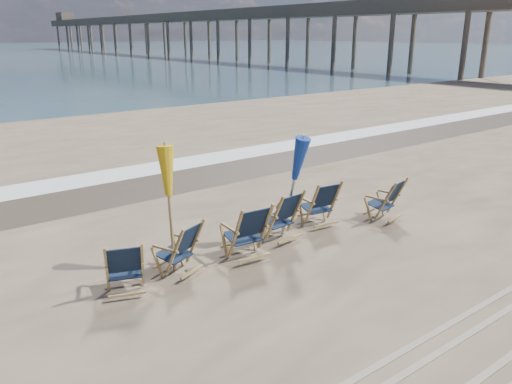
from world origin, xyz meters
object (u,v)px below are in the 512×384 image
beach_chair_4 (335,202)px  umbrella_yellow (168,179)px  beach_chair_5 (397,197)px  beach_chair_1 (196,243)px  beach_chair_3 (296,213)px  beach_chair_2 (266,229)px  fishing_pier (182,29)px  beach_chair_0 (143,267)px  umbrella_blue (292,161)px

beach_chair_4 → umbrella_yellow: (-3.78, 0.23, 1.12)m
beach_chair_4 → beach_chair_5: bearing=166.6°
beach_chair_1 → beach_chair_3: 2.33m
beach_chair_2 → beach_chair_3: bearing=-157.4°
fishing_pier → beach_chair_2: bearing=-117.9°
beach_chair_2 → beach_chair_5: size_ratio=1.12×
beach_chair_0 → beach_chair_5: beach_chair_5 is taller
umbrella_yellow → umbrella_blue: umbrella_yellow is taller
beach_chair_5 → beach_chair_1: bearing=-16.8°
beach_chair_2 → umbrella_blue: (0.89, 0.33, 1.08)m
beach_chair_1 → beach_chair_0: bearing=-8.6°
beach_chair_2 → umbrella_yellow: 2.02m
beach_chair_5 → fishing_pier: 81.02m
beach_chair_1 → umbrella_blue: bearing=157.9°
beach_chair_0 → beach_chair_1: (1.11, 0.27, 0.01)m
beach_chair_4 → umbrella_blue: bearing=11.1°
beach_chair_0 → beach_chair_4: size_ratio=0.91×
umbrella_yellow → fishing_pier: bearing=60.9°
beach_chair_5 → fishing_pier: fishing_pier is taller
beach_chair_3 → fishing_pier: size_ratio=0.01×
beach_chair_3 → fishing_pier: 81.73m
beach_chair_1 → beach_chair_2: size_ratio=0.89×
beach_chair_2 → fishing_pier: size_ratio=0.01×
fishing_pier → beach_chair_5: bearing=-115.6°
beach_chair_3 → beach_chair_5: size_ratio=1.09×
beach_chair_2 → beach_chair_3: 1.10m
umbrella_blue → fishing_pier: fishing_pier is taller
beach_chair_4 → beach_chair_5: 1.51m
fishing_pier → beach_chair_1: bearing=-118.8°
beach_chair_2 → beach_chair_1: bearing=-9.9°
umbrella_blue → beach_chair_0: bearing=-175.2°
beach_chair_0 → umbrella_yellow: (0.81, 0.57, 1.17)m
beach_chair_4 → beach_chair_5: size_ratio=1.06×
beach_chair_0 → beach_chair_5: 6.01m
beach_chair_0 → beach_chair_2: size_ratio=0.86×
beach_chair_4 → beach_chair_5: beach_chair_4 is taller
beach_chair_2 → beach_chair_5: beach_chair_2 is taller
beach_chair_5 → beach_chair_4: bearing=-32.6°
beach_chair_0 → beach_chair_3: 3.45m
beach_chair_4 → umbrella_yellow: umbrella_yellow is taller
umbrella_blue → fishing_pier: size_ratio=0.02×
beach_chair_0 → umbrella_blue: size_ratio=0.45×
beach_chair_2 → fishing_pier: bearing=-113.4°
beach_chair_3 → beach_chair_5: bearing=163.7°
beach_chair_2 → beach_chair_4: (2.20, 0.41, -0.03)m
beach_chair_2 → beach_chair_3: size_ratio=1.03×
beach_chair_3 → fishing_pier: bearing=-122.9°
beach_chair_5 → umbrella_yellow: bearing=-19.8°
beach_chair_2 → beach_chair_3: (1.04, 0.34, -0.02)m
beach_chair_0 → beach_chair_1: beach_chair_1 is taller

